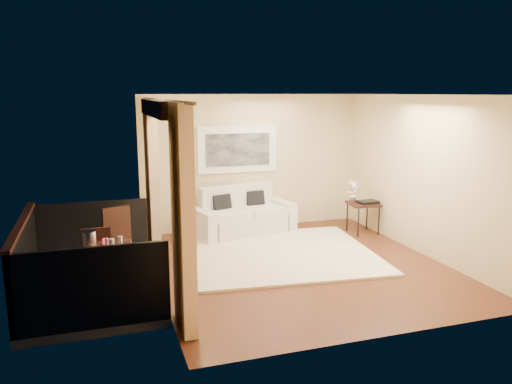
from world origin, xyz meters
TOP-DOWN VIEW (x-y plane):
  - floor at (0.00, 0.00)m, footprint 5.00×5.00m
  - room_shell at (-2.13, 0.00)m, footprint 5.00×6.40m
  - balcony at (-3.31, 0.00)m, footprint 1.81×2.60m
  - curtains at (-2.11, 0.00)m, footprint 0.16×4.80m
  - artwork at (-0.31, 2.46)m, footprint 1.62×0.07m
  - rug at (-0.15, 0.59)m, footprint 3.49×3.12m
  - sofa at (-0.33, 2.09)m, footprint 2.07×1.22m
  - side_table at (1.93, 1.37)m, footprint 0.63×0.63m
  - tray at (2.00, 1.32)m, footprint 0.39×0.29m
  - orchid at (1.79, 1.55)m, footprint 0.27×0.22m
  - bistro_table at (-2.97, -0.39)m, footprint 0.72×0.72m
  - balcony_chair_far at (-2.80, 0.80)m, footprint 0.56×0.56m
  - balcony_chair_near at (-3.07, -0.15)m, footprint 0.41×0.42m
  - ice_bucket at (-3.16, -0.28)m, footprint 0.18×0.18m
  - candle at (-2.97, -0.26)m, footprint 0.06×0.06m
  - vase at (-2.94, -0.62)m, footprint 0.04×0.04m
  - glass_a at (-2.88, -0.45)m, footprint 0.06×0.06m
  - glass_b at (-2.77, -0.38)m, footprint 0.06×0.06m

SIDE VIEW (x-z plane):
  - floor at x=0.00m, z-range 0.00..0.00m
  - rug at x=-0.15m, z-range 0.00..0.04m
  - balcony at x=-3.31m, z-range -0.41..0.76m
  - sofa at x=-0.33m, z-range -0.14..0.80m
  - balcony_chair_near at x=-3.07m, z-range 0.07..0.98m
  - side_table at x=1.93m, z-range 0.25..0.86m
  - balcony_chair_far at x=-2.80m, z-range 0.08..1.09m
  - tray at x=2.00m, z-range 0.61..0.66m
  - bistro_table at x=-2.97m, z-range 0.28..1.00m
  - candle at x=-2.97m, z-range 0.73..0.80m
  - glass_a at x=-2.88m, z-range 0.73..0.85m
  - glass_b at x=-2.77m, z-range 0.73..0.85m
  - vase at x=-2.94m, z-range 0.73..0.91m
  - ice_bucket at x=-3.16m, z-range 0.73..0.93m
  - orchid at x=1.79m, z-range 0.61..1.06m
  - curtains at x=-2.11m, z-range 0.02..2.66m
  - artwork at x=-0.31m, z-range 1.16..2.08m
  - room_shell at x=-2.13m, z-range 0.02..5.02m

